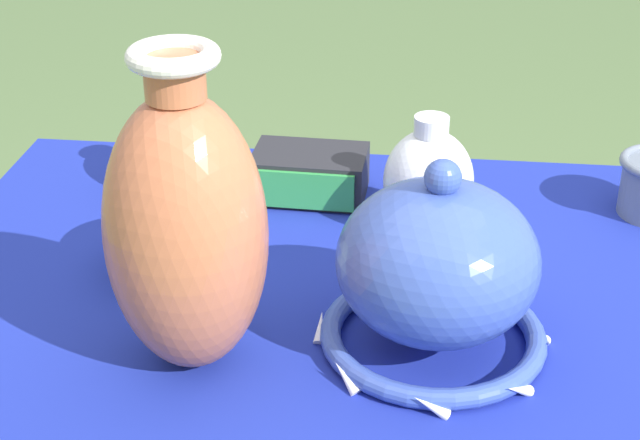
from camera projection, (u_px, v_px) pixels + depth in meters
display_table at (336, 349)px, 1.16m from camera, size 1.00×0.75×0.72m
vase_tall_bulbous at (186, 230)px, 0.93m from camera, size 0.16×0.16×0.33m
vase_dome_bell at (437, 273)px, 0.99m from camera, size 0.25×0.25×0.21m
mosaic_tile_box at (310, 174)px, 1.32m from camera, size 0.16×0.11×0.06m
cup_wide_celadon at (166, 237)px, 1.15m from camera, size 0.13×0.13×0.07m
jar_round_porcelain at (428, 180)px, 1.22m from camera, size 0.11×0.11×0.15m
jar_round_charcoal at (183, 146)px, 1.33m from camera, size 0.14×0.14×0.14m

